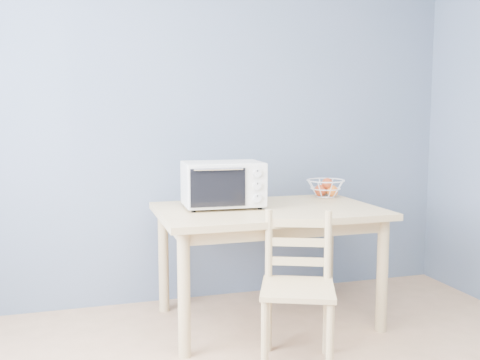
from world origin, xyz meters
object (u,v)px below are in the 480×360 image
object	(u,v)px
dining_table	(268,223)
fruit_basket	(326,188)
dining_chair	(298,290)
toaster_oven	(220,184)

from	to	relation	value
dining_table	fruit_basket	world-z (taller)	fruit_basket
dining_table	dining_chair	world-z (taller)	dining_chair
fruit_basket	dining_chair	size ratio (longest dim) A/B	0.37
fruit_basket	dining_chair	world-z (taller)	fruit_basket
toaster_oven	dining_chair	size ratio (longest dim) A/B	0.63
toaster_oven	dining_chair	bearing A→B (deg)	-67.93
dining_table	dining_chair	bearing A→B (deg)	-94.31
dining_table	dining_chair	size ratio (longest dim) A/B	1.71
toaster_oven	fruit_basket	world-z (taller)	toaster_oven
dining_table	dining_chair	xyz separation A→B (m)	(-0.05, -0.61, -0.25)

